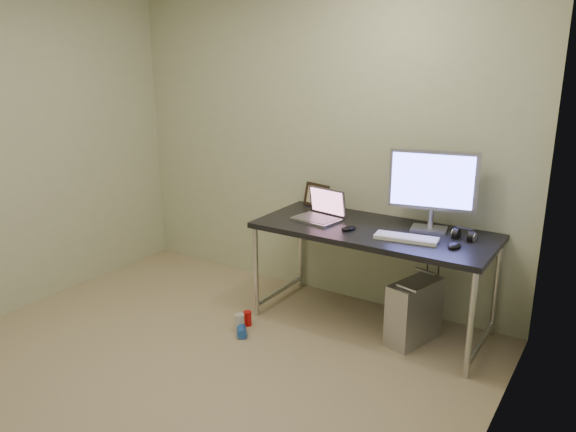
{
  "coord_description": "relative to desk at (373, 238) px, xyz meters",
  "views": [
    {
      "loc": [
        2.22,
        -2.14,
        1.96
      ],
      "look_at": [
        0.21,
        1.03,
        0.85
      ],
      "focal_mm": 35.0,
      "sensor_mm": 36.0,
      "label": 1
    }
  ],
  "objects": [
    {
      "name": "wall_back",
      "position": [
        -0.71,
        0.37,
        0.57
      ],
      "size": [
        3.5,
        0.02,
        2.5
      ],
      "primitive_type": "cube",
      "color": "beige",
      "rests_on": "ground"
    },
    {
      "name": "desk",
      "position": [
        0.0,
        0.0,
        0.0
      ],
      "size": [
        1.68,
        0.74,
        0.75
      ],
      "color": "black",
      "rests_on": "ground"
    },
    {
      "name": "webcam",
      "position": [
        -0.42,
        0.26,
        0.17
      ],
      "size": [
        0.05,
        0.04,
        0.12
      ],
      "rotation": [
        0.0,
        0.0,
        -0.2
      ],
      "color": "silver",
      "rests_on": "desk"
    },
    {
      "name": "mouse_left",
      "position": [
        -0.14,
        -0.12,
        0.1
      ],
      "size": [
        0.11,
        0.14,
        0.04
      ],
      "primitive_type": "ellipsoid",
      "rotation": [
        0.0,
        0.0,
        -0.27
      ],
      "color": "black",
      "rests_on": "desk"
    },
    {
      "name": "can_white",
      "position": [
        -0.75,
        -0.61,
        -0.61
      ],
      "size": [
        0.09,
        0.09,
        0.13
      ],
      "primitive_type": "cylinder",
      "rotation": [
        0.0,
        0.0,
        0.22
      ],
      "color": "silver",
      "rests_on": "ground"
    },
    {
      "name": "wall_right",
      "position": [
        1.04,
        -1.38,
        0.57
      ],
      "size": [
        0.02,
        3.5,
        2.5
      ],
      "primitive_type": "cube",
      "color": "beige",
      "rests_on": "ground"
    },
    {
      "name": "can_blue",
      "position": [
        -0.7,
        -0.65,
        -0.64
      ],
      "size": [
        0.14,
        0.14,
        0.07
      ],
      "primitive_type": "cylinder",
      "rotation": [
        1.57,
        0.0,
        0.71
      ],
      "color": "blue",
      "rests_on": "ground"
    },
    {
      "name": "tower_computer",
      "position": [
        0.36,
        -0.06,
        -0.45
      ],
      "size": [
        0.3,
        0.46,
        0.47
      ],
      "rotation": [
        0.0,
        0.0,
        -0.28
      ],
      "color": "silver",
      "rests_on": "ground"
    },
    {
      "name": "can_red",
      "position": [
        -0.76,
        -0.5,
        -0.62
      ],
      "size": [
        0.08,
        0.08,
        0.11
      ],
      "primitive_type": "cylinder",
      "rotation": [
        0.0,
        0.0,
        -0.47
      ],
      "color": "red",
      "rests_on": "ground"
    },
    {
      "name": "floor",
      "position": [
        -0.71,
        -1.38,
        -0.68
      ],
      "size": [
        3.5,
        3.5,
        0.0
      ],
      "primitive_type": "plane",
      "color": "tan",
      "rests_on": "ground"
    },
    {
      "name": "cable_a",
      "position": [
        0.31,
        0.32,
        -0.28
      ],
      "size": [
        0.01,
        0.16,
        0.69
      ],
      "primitive_type": "cylinder",
      "rotation": [
        0.21,
        0.0,
        0.0
      ],
      "color": "black",
      "rests_on": "ground"
    },
    {
      "name": "picture_frame",
      "position": [
        -0.64,
        0.29,
        0.17
      ],
      "size": [
        0.24,
        0.12,
        0.19
      ],
      "primitive_type": "cube",
      "rotation": [
        -0.21,
        0.0,
        -0.22
      ],
      "color": "black",
      "rests_on": "desk"
    },
    {
      "name": "headphones",
      "position": [
        0.6,
        0.1,
        0.1
      ],
      "size": [
        0.15,
        0.09,
        0.1
      ],
      "rotation": [
        0.0,
        0.0,
        -0.08
      ],
      "color": "black",
      "rests_on": "desk"
    },
    {
      "name": "keyboard",
      "position": [
        0.28,
        -0.12,
        0.09
      ],
      "size": [
        0.43,
        0.19,
        0.03
      ],
      "primitive_type": "cube",
      "rotation": [
        0.0,
        0.0,
        0.14
      ],
      "color": "white",
      "rests_on": "desk"
    },
    {
      "name": "monitor",
      "position": [
        0.34,
        0.18,
        0.41
      ],
      "size": [
        0.6,
        0.22,
        0.57
      ],
      "rotation": [
        0.0,
        0.0,
        0.2
      ],
      "color": "#B5B4BC",
      "rests_on": "desk"
    },
    {
      "name": "cable_b",
      "position": [
        0.4,
        0.3,
        -0.3
      ],
      "size": [
        0.02,
        0.11,
        0.71
      ],
      "primitive_type": "cylinder",
      "rotation": [
        0.14,
        0.0,
        0.09
      ],
      "color": "black",
      "rests_on": "ground"
    },
    {
      "name": "laptop",
      "position": [
        -0.43,
        -0.0,
        0.13
      ],
      "size": [
        0.36,
        0.32,
        0.23
      ],
      "rotation": [
        0.0,
        0.0,
        -0.16
      ],
      "color": "#B5B4BC",
      "rests_on": "desk"
    },
    {
      "name": "mouse_right",
      "position": [
        0.6,
        -0.09,
        0.1
      ],
      "size": [
        0.08,
        0.13,
        0.04
      ],
      "primitive_type": "ellipsoid",
      "rotation": [
        0.0,
        0.0,
        -0.03
      ],
      "color": "black",
      "rests_on": "desk"
    }
  ]
}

